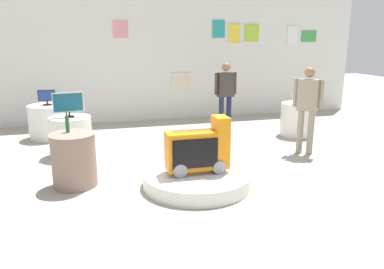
# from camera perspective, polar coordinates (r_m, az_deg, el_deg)

# --- Properties ---
(ground_plane) EXTENTS (30.00, 30.00, 0.00)m
(ground_plane) POSITION_cam_1_polar(r_m,az_deg,el_deg) (6.25, -0.12, -6.34)
(ground_plane) COLOR #A8A091
(back_wall_display) EXTENTS (12.37, 0.13, 3.32)m
(back_wall_display) POSITION_cam_1_polar(r_m,az_deg,el_deg) (10.35, -6.72, 11.31)
(back_wall_display) COLOR silver
(back_wall_display) RESTS_ON ground
(main_display_pedestal) EXTENTS (1.67, 1.67, 0.22)m
(main_display_pedestal) POSITION_cam_1_polar(r_m,az_deg,el_deg) (5.84, 0.77, -6.76)
(main_display_pedestal) COLOR silver
(main_display_pedestal) RESTS_ON ground
(novelty_firetruck_tv) EXTENTS (0.95, 0.39, 0.86)m
(novelty_firetruck_tv) POSITION_cam_1_polar(r_m,az_deg,el_deg) (5.68, 0.98, -2.48)
(novelty_firetruck_tv) COLOR gray
(novelty_firetruck_tv) RESTS_ON main_display_pedestal
(display_pedestal_left_rear) EXTENTS (0.78, 0.78, 0.76)m
(display_pedestal_left_rear) POSITION_cam_1_polar(r_m,az_deg,el_deg) (9.08, 15.75, 2.24)
(display_pedestal_left_rear) COLOR silver
(display_pedestal_left_rear) RESTS_ON ground
(tv_on_left_rear) EXTENTS (0.43, 0.21, 0.39)m
(tv_on_left_rear) POSITION_cam_1_polar(r_m,az_deg,el_deg) (8.97, 16.02, 5.92)
(tv_on_left_rear) COLOR black
(tv_on_left_rear) RESTS_ON display_pedestal_left_rear
(display_pedestal_center_rear) EXTENTS (0.88, 0.88, 0.76)m
(display_pedestal_center_rear) POSITION_cam_1_polar(r_m,az_deg,el_deg) (9.11, -20.93, 1.86)
(display_pedestal_center_rear) COLOR silver
(display_pedestal_center_rear) RESTS_ON ground
(tv_on_center_rear) EXTENTS (0.37, 0.19, 0.34)m
(tv_on_center_rear) POSITION_cam_1_polar(r_m,az_deg,el_deg) (9.00, -21.25, 5.36)
(tv_on_center_rear) COLOR black
(tv_on_center_rear) RESTS_ON display_pedestal_center_rear
(display_pedestal_right_rear) EXTENTS (0.79, 0.79, 0.76)m
(display_pedestal_right_rear) POSITION_cam_1_polar(r_m,az_deg,el_deg) (7.60, -17.91, -0.25)
(display_pedestal_right_rear) COLOR silver
(display_pedestal_right_rear) RESTS_ON ground
(tv_on_right_rear) EXTENTS (0.57, 0.18, 0.47)m
(tv_on_right_rear) POSITION_cam_1_polar(r_m,az_deg,el_deg) (7.47, -18.30, 4.54)
(tv_on_right_rear) COLOR black
(tv_on_right_rear) RESTS_ON display_pedestal_right_rear
(side_table_round) EXTENTS (0.69, 0.69, 0.83)m
(side_table_round) POSITION_cam_1_polar(r_m,az_deg,el_deg) (6.01, -17.52, -3.64)
(side_table_round) COLOR gray
(side_table_round) RESTS_ON ground
(bottle_on_side_table) EXTENTS (0.06, 0.06, 0.32)m
(bottle_on_side_table) POSITION_cam_1_polar(r_m,az_deg,el_deg) (5.98, -18.46, 1.52)
(bottle_on_side_table) COLOR #195926
(bottle_on_side_table) RESTS_ON side_table_round
(shopper_browsing_near_truck) EXTENTS (0.44, 0.40, 1.70)m
(shopper_browsing_near_truck) POSITION_cam_1_polar(r_m,az_deg,el_deg) (7.55, 17.16, 4.49)
(shopper_browsing_near_truck) COLOR gray
(shopper_browsing_near_truck) RESTS_ON ground
(shopper_browsing_rear) EXTENTS (0.56, 0.23, 1.66)m
(shopper_browsing_rear) POSITION_cam_1_polar(r_m,az_deg,el_deg) (9.02, 5.11, 6.49)
(shopper_browsing_rear) COLOR #1E233F
(shopper_browsing_rear) RESTS_ON ground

